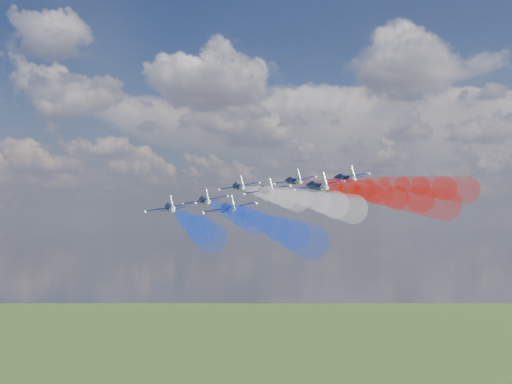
% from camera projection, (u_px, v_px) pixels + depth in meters
% --- Properties ---
extents(jet_lead, '(17.34, 17.82, 6.86)m').
position_uv_depth(jet_lead, '(238.00, 187.00, 160.09)').
color(jet_lead, black).
extents(trail_lead, '(31.45, 36.48, 9.53)m').
position_uv_depth(trail_lead, '(267.00, 193.00, 133.38)').
color(trail_lead, white).
extents(jet_inner_left, '(17.34, 17.82, 6.86)m').
position_uv_depth(jet_inner_left, '(205.00, 201.00, 147.75)').
color(jet_inner_left, black).
extents(trail_inner_left, '(31.45, 36.48, 9.53)m').
position_uv_depth(trail_inner_left, '(228.00, 211.00, 121.04)').
color(trail_inner_left, blue).
extents(jet_inner_right, '(17.34, 17.82, 6.86)m').
position_uv_depth(jet_inner_right, '(293.00, 181.00, 152.94)').
color(jet_inner_right, black).
extents(trail_inner_right, '(31.45, 36.48, 9.53)m').
position_uv_depth(trail_inner_right, '(335.00, 187.00, 126.23)').
color(trail_inner_right, red).
extents(jet_outer_left, '(17.34, 17.82, 6.86)m').
position_uv_depth(jet_outer_left, '(170.00, 208.00, 132.34)').
color(jet_outer_left, black).
extents(trail_outer_left, '(31.45, 36.48, 9.53)m').
position_uv_depth(trail_outer_left, '(189.00, 221.00, 105.63)').
color(trail_outer_left, blue).
extents(jet_center_third, '(17.34, 17.82, 6.86)m').
position_uv_depth(jet_center_third, '(266.00, 191.00, 138.53)').
color(jet_center_third, black).
extents(trail_center_third, '(31.45, 36.48, 9.53)m').
position_uv_depth(trail_center_third, '(306.00, 199.00, 111.82)').
color(trail_center_third, white).
extents(jet_outer_right, '(17.34, 17.82, 6.86)m').
position_uv_depth(jet_outer_right, '(345.00, 178.00, 143.41)').
color(jet_outer_right, black).
extents(trail_outer_right, '(31.45, 36.48, 9.53)m').
position_uv_depth(trail_outer_right, '(402.00, 184.00, 116.70)').
color(trail_outer_right, red).
extents(jet_rear_left, '(17.34, 17.82, 6.86)m').
position_uv_depth(jet_rear_left, '(229.00, 209.00, 122.79)').
color(jet_rear_left, black).
extents(trail_rear_left, '(31.45, 36.48, 9.53)m').
position_uv_depth(trail_rear_left, '(265.00, 224.00, 96.08)').
color(trail_rear_left, blue).
extents(jet_rear_right, '(17.34, 17.82, 6.86)m').
position_uv_depth(jet_rear_right, '(317.00, 186.00, 128.05)').
color(jet_rear_right, black).
extents(trail_rear_right, '(31.45, 36.48, 9.53)m').
position_uv_depth(trail_rear_right, '(375.00, 195.00, 101.35)').
color(trail_rear_right, red).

